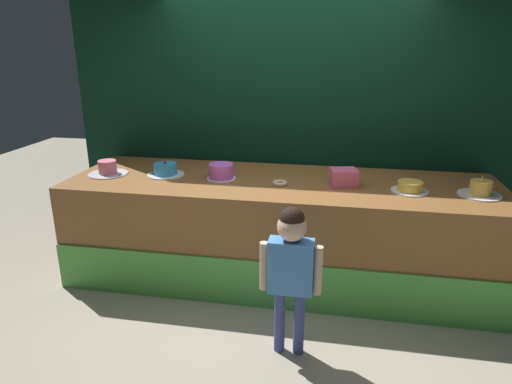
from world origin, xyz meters
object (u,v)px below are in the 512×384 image
Objects in this scene: pink_box at (344,177)px; cake_left at (166,170)px; child_figure at (291,262)px; donut at (280,183)px; cake_far_left at (108,169)px; cake_far_right at (480,189)px; cake_right at (410,187)px; cake_center at (221,172)px.

cake_left is (-1.60, 0.03, -0.02)m from pink_box.
child_figure is at bearing -40.03° from cake_left.
child_figure is 1.02m from donut.
cake_far_left is at bearing -172.36° from cake_left.
cake_far_right is at bearing 35.08° from child_figure.
donut is 1.07m from cake_left.
cake_left reaches higher than cake_right.
donut is 0.54m from cake_center.
child_figure reaches higher than donut.
cake_right is (1.60, -0.07, -0.03)m from cake_center.
pink_box is at bearing 173.02° from cake_right.
child_figure reaches higher than cake_right.
pink_box reaches higher than cake_left.
cake_far_right is (1.40, 0.98, 0.27)m from child_figure.
pink_box is 0.54m from donut.
cake_far_right is at bearing -0.37° from cake_far_left.
pink_box is at bearing -1.05° from cake_left.
cake_far_left is 1.18× the size of cake_right.
cake_far_left is (-1.81, 1.00, 0.27)m from child_figure.
cake_far_left is 1.34× the size of cake_center.
child_figure is 2.09m from cake_far_left.
cake_center is at bearing 125.42° from child_figure.
cake_center is (-1.07, 0.00, -0.00)m from pink_box.
cake_right is (0.86, 0.98, 0.26)m from child_figure.
cake_center reaches higher than cake_left.
cake_far_right is (2.67, -0.09, 0.00)m from cake_left.
cake_right is at bearing 48.62° from child_figure.
cake_center is at bearing 2.30° from cake_far_left.
child_figure is at bearing -131.38° from cake_right.
cake_left is 2.14m from cake_right.
cake_center reaches higher than cake_far_left.
donut is 0.39× the size of cake_left.
cake_left is 2.67m from cake_far_right.
cake_left is at bearing 178.02° from cake_far_right.
donut is at bearing -179.71° from cake_far_right.
child_figure is 1.31m from cake_center.
cake_right is (1.07, 0.01, 0.02)m from donut.
cake_far_right reaches higher than pink_box.
donut is 0.43× the size of cake_right.
child_figure is 5.01× the size of pink_box.
cake_left reaches higher than cake_far_left.
child_figure is 1.33m from cake_right.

